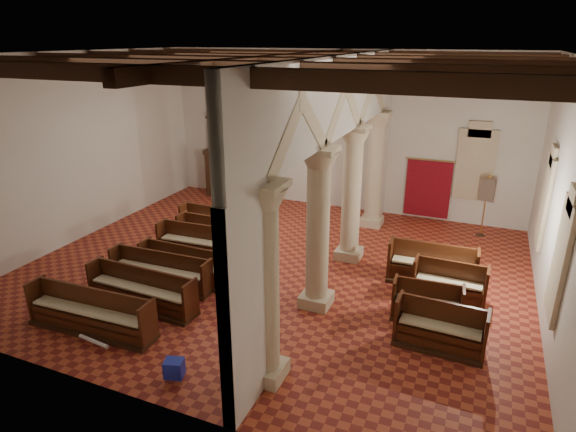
{
  "coord_description": "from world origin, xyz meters",
  "views": [
    {
      "loc": [
        5.25,
        -11.63,
        6.39
      ],
      "look_at": [
        0.19,
        0.5,
        1.49
      ],
      "focal_mm": 30.0,
      "sensor_mm": 36.0,
      "label": 1
    }
  ],
  "objects_px": {
    "lectern": "(266,191)",
    "processional_banner": "(484,214)",
    "nave_pew_0": "(91,318)",
    "aisle_pew_0": "(439,334)",
    "pipe_organ": "(230,165)"
  },
  "relations": [
    {
      "from": "processional_banner",
      "to": "lectern",
      "type": "bearing_deg",
      "value": -162.74
    },
    {
      "from": "pipe_organ",
      "to": "processional_banner",
      "type": "relative_size",
      "value": 2.03
    },
    {
      "from": "pipe_organ",
      "to": "aisle_pew_0",
      "type": "height_order",
      "value": "pipe_organ"
    },
    {
      "from": "nave_pew_0",
      "to": "processional_banner",
      "type": "bearing_deg",
      "value": 47.57
    },
    {
      "from": "aisle_pew_0",
      "to": "processional_banner",
      "type": "bearing_deg",
      "value": 87.24
    },
    {
      "from": "aisle_pew_0",
      "to": "lectern",
      "type": "bearing_deg",
      "value": 138.16
    },
    {
      "from": "processional_banner",
      "to": "nave_pew_0",
      "type": "bearing_deg",
      "value": -111.56
    },
    {
      "from": "nave_pew_0",
      "to": "aisle_pew_0",
      "type": "height_order",
      "value": "aisle_pew_0"
    },
    {
      "from": "pipe_organ",
      "to": "aisle_pew_0",
      "type": "distance_m",
      "value": 12.16
    },
    {
      "from": "lectern",
      "to": "processional_banner",
      "type": "distance_m",
      "value": 8.23
    },
    {
      "from": "pipe_organ",
      "to": "processional_banner",
      "type": "height_order",
      "value": "pipe_organ"
    },
    {
      "from": "nave_pew_0",
      "to": "pipe_organ",
      "type": "bearing_deg",
      "value": 98.55
    },
    {
      "from": "nave_pew_0",
      "to": "aisle_pew_0",
      "type": "xyz_separation_m",
      "value": [
        7.45,
        2.4,
        0.02
      ]
    },
    {
      "from": "pipe_organ",
      "to": "nave_pew_0",
      "type": "bearing_deg",
      "value": -79.23
    },
    {
      "from": "lectern",
      "to": "nave_pew_0",
      "type": "relative_size",
      "value": 0.41
    }
  ]
}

